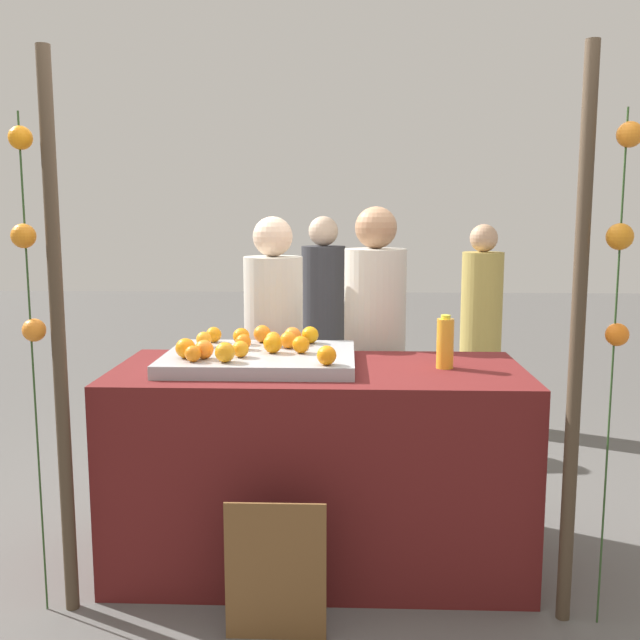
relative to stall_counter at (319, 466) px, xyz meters
name	(u,v)px	position (x,y,z in m)	size (l,w,h in m)	color
ground_plane	(319,560)	(0.00, 0.00, -0.47)	(24.00, 24.00, 0.00)	#565451
stall_counter	(319,466)	(0.00, 0.00, 0.00)	(1.89, 0.83, 0.95)	#5B1919
orange_tray	(260,359)	(-0.28, 0.05, 0.50)	(0.88, 0.68, 0.06)	#9EA0A5
orange_0	(186,348)	(-0.60, -0.10, 0.58)	(0.09, 0.09, 0.09)	orange
orange_1	(293,336)	(-0.14, 0.26, 0.58)	(0.09, 0.09, 0.09)	orange
orange_2	(204,339)	(-0.57, 0.18, 0.57)	(0.07, 0.07, 0.07)	orange
orange_3	(193,354)	(-0.55, -0.18, 0.57)	(0.07, 0.07, 0.07)	orange
orange_4	(273,344)	(-0.22, 0.04, 0.58)	(0.09, 0.09, 0.09)	orange
orange_5	(243,342)	(-0.37, 0.11, 0.57)	(0.07, 0.07, 0.07)	orange
orange_6	(204,349)	(-0.51, -0.11, 0.58)	(0.09, 0.09, 0.09)	orange
orange_7	(262,334)	(-0.30, 0.31, 0.58)	(0.09, 0.09, 0.09)	orange
orange_8	(273,339)	(-0.23, 0.20, 0.57)	(0.07, 0.07, 0.07)	orange
orange_9	(327,355)	(0.04, -0.22, 0.58)	(0.08, 0.08, 0.08)	orange
orange_10	(225,352)	(-0.40, -0.18, 0.58)	(0.09, 0.09, 0.09)	orange
orange_11	(289,340)	(-0.15, 0.16, 0.57)	(0.08, 0.08, 0.08)	orange
orange_12	(241,349)	(-0.35, -0.07, 0.57)	(0.08, 0.08, 0.08)	orange
orange_13	(310,335)	(-0.06, 0.30, 0.58)	(0.09, 0.09, 0.09)	orange
orange_14	(301,345)	(-0.08, 0.04, 0.57)	(0.08, 0.08, 0.08)	orange
orange_15	(241,336)	(-0.40, 0.25, 0.58)	(0.08, 0.08, 0.08)	orange
orange_16	(214,335)	(-0.54, 0.31, 0.57)	(0.08, 0.08, 0.08)	orange
juice_bottle	(445,343)	(0.58, 0.01, 0.59)	(0.08, 0.08, 0.25)	orange
chalkboard_sign	(276,572)	(-0.14, -0.64, -0.20)	(0.39, 0.03, 0.57)	brown
vendor_left	(274,372)	(-0.28, 0.72, 0.29)	(0.33, 0.33, 1.64)	beige
vendor_right	(374,370)	(0.28, 0.68, 0.31)	(0.34, 0.34, 1.69)	beige
crowd_person_0	(481,333)	(1.17, 2.29, 0.26)	(0.32, 0.32, 1.58)	tan
crowd_person_1	(323,333)	(-0.05, 2.12, 0.29)	(0.33, 0.33, 1.64)	#333338
canopy_post_left	(59,342)	(-1.02, -0.46, 0.67)	(0.06, 0.06, 2.29)	#473828
canopy_post_right	(577,345)	(1.02, -0.46, 0.67)	(0.06, 0.06, 2.29)	#473828
garland_strand_left	(26,244)	(-1.13, -0.47, 1.06)	(0.11, 0.11, 2.04)	#2D4C23
garland_strand_right	(622,237)	(1.16, -0.49, 1.09)	(0.11, 0.11, 2.04)	#2D4C23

